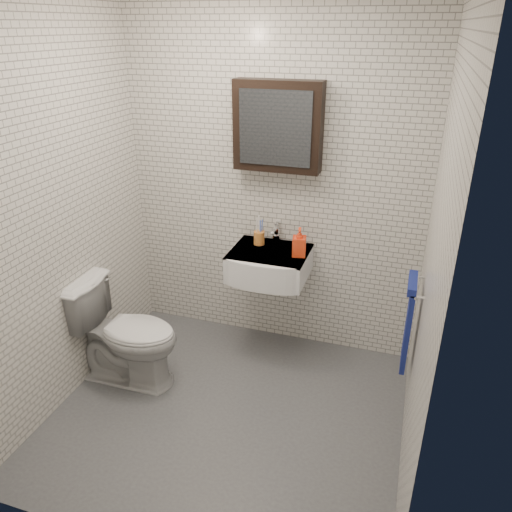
{
  "coord_description": "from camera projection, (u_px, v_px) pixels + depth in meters",
  "views": [
    {
      "loc": [
        0.96,
        -2.34,
        2.33
      ],
      "look_at": [
        0.05,
        0.45,
        0.95
      ],
      "focal_mm": 35.0,
      "sensor_mm": 36.0,
      "label": 1
    }
  ],
  "objects": [
    {
      "name": "towel_rail",
      "position": [
        409.0,
        319.0,
        2.98
      ],
      "size": [
        0.09,
        0.3,
        0.58
      ],
      "color": "silver",
      "rests_on": "room_shell"
    },
    {
      "name": "faucet",
      "position": [
        276.0,
        234.0,
        3.67
      ],
      "size": [
        0.06,
        0.2,
        0.15
      ],
      "color": "silver",
      "rests_on": "washbasin"
    },
    {
      "name": "room_shell",
      "position": [
        221.0,
        202.0,
        2.65
      ],
      "size": [
        2.22,
        2.02,
        2.51
      ],
      "color": "silver",
      "rests_on": "ground"
    },
    {
      "name": "washbasin",
      "position": [
        268.0,
        265.0,
        3.57
      ],
      "size": [
        0.55,
        0.5,
        0.2
      ],
      "color": "white",
      "rests_on": "room_shell"
    },
    {
      "name": "ground",
      "position": [
        228.0,
        413.0,
        3.27
      ],
      "size": [
        2.2,
        2.0,
        0.01
      ],
      "primitive_type": "cube",
      "color": "#494B51",
      "rests_on": "ground"
    },
    {
      "name": "toothbrush_cup",
      "position": [
        259.0,
        237.0,
        3.66
      ],
      "size": [
        0.09,
        0.09,
        0.22
      ],
      "rotation": [
        0.0,
        0.0,
        -0.1
      ],
      "color": "#CC7A33",
      "rests_on": "washbasin"
    },
    {
      "name": "mirror_cabinet",
      "position": [
        278.0,
        127.0,
        3.34
      ],
      "size": [
        0.6,
        0.15,
        0.6
      ],
      "color": "black",
      "rests_on": "room_shell"
    },
    {
      "name": "toilet",
      "position": [
        125.0,
        333.0,
        3.45
      ],
      "size": [
        0.76,
        0.44,
        0.77
      ],
      "primitive_type": "imported",
      "rotation": [
        0.0,
        0.0,
        1.58
      ],
      "color": "silver",
      "rests_on": "ground"
    },
    {
      "name": "soap_bottle",
      "position": [
        299.0,
        242.0,
        3.45
      ],
      "size": [
        0.11,
        0.11,
        0.21
      ],
      "primitive_type": "imported",
      "rotation": [
        0.0,
        0.0,
        0.18
      ],
      "color": "orange",
      "rests_on": "washbasin"
    }
  ]
}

